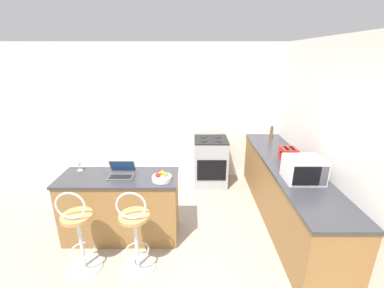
% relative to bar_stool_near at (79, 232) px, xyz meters
% --- Properties ---
extents(ground_plane, '(20.00, 20.00, 0.00)m').
position_rel_bar_stool_near_xyz_m(ground_plane, '(0.92, 0.01, -0.50)').
color(ground_plane, gray).
extents(wall_back, '(12.00, 0.06, 2.60)m').
position_rel_bar_stool_near_xyz_m(wall_back, '(0.92, 2.50, 0.80)').
color(wall_back, silver).
rests_on(wall_back, ground_plane).
extents(wall_right, '(0.06, 12.00, 2.60)m').
position_rel_bar_stool_near_xyz_m(wall_right, '(3.00, 0.01, 0.80)').
color(wall_right, silver).
rests_on(wall_right, ground_plane).
extents(breakfast_bar, '(1.53, 0.60, 0.90)m').
position_rel_bar_stool_near_xyz_m(breakfast_bar, '(0.32, 0.60, -0.05)').
color(breakfast_bar, olive).
rests_on(breakfast_bar, ground_plane).
extents(counter_right, '(0.65, 2.98, 0.90)m').
position_rel_bar_stool_near_xyz_m(counter_right, '(2.66, 0.99, -0.05)').
color(counter_right, olive).
rests_on(counter_right, ground_plane).
extents(bar_stool_near, '(0.40, 0.40, 1.06)m').
position_rel_bar_stool_near_xyz_m(bar_stool_near, '(0.00, 0.00, 0.00)').
color(bar_stool_near, silver).
rests_on(bar_stool_near, ground_plane).
extents(bar_stool_far, '(0.40, 0.40, 1.06)m').
position_rel_bar_stool_near_xyz_m(bar_stool_far, '(0.63, 0.00, 0.00)').
color(bar_stool_far, silver).
rests_on(bar_stool_far, ground_plane).
extents(laptop, '(0.32, 0.26, 0.19)m').
position_rel_bar_stool_near_xyz_m(laptop, '(0.35, 0.63, 0.45)').
color(laptop, '#47474C').
rests_on(laptop, breakfast_bar).
extents(microwave, '(0.45, 0.37, 0.30)m').
position_rel_bar_stool_near_xyz_m(microwave, '(2.64, 0.49, 0.54)').
color(microwave, silver).
rests_on(microwave, counter_right).
extents(toaster, '(0.23, 0.24, 0.20)m').
position_rel_bar_stool_near_xyz_m(toaster, '(2.68, 1.12, 0.49)').
color(toaster, red).
rests_on(toaster, counter_right).
extents(stove_range, '(0.62, 0.61, 0.91)m').
position_rel_bar_stool_near_xyz_m(stove_range, '(1.62, 2.14, -0.05)').
color(stove_range, '#9EA3A8').
rests_on(stove_range, ground_plane).
extents(wine_glass_short, '(0.07, 0.07, 0.15)m').
position_rel_bar_stool_near_xyz_m(wine_glass_short, '(-0.25, 0.78, 0.50)').
color(wine_glass_short, silver).
rests_on(wine_glass_short, breakfast_bar).
extents(mug_red, '(0.10, 0.08, 0.10)m').
position_rel_bar_stool_near_xyz_m(mug_red, '(2.75, 1.40, 0.45)').
color(mug_red, red).
rests_on(mug_red, counter_right).
extents(fruit_bowl, '(0.24, 0.24, 0.11)m').
position_rel_bar_stool_near_xyz_m(fruit_bowl, '(0.89, 0.50, 0.43)').
color(fruit_bowl, silver).
rests_on(fruit_bowl, breakfast_bar).
extents(pepper_mill, '(0.06, 0.06, 0.25)m').
position_rel_bar_stool_near_xyz_m(pepper_mill, '(2.74, 2.17, 0.52)').
color(pepper_mill, brown).
rests_on(pepper_mill, counter_right).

